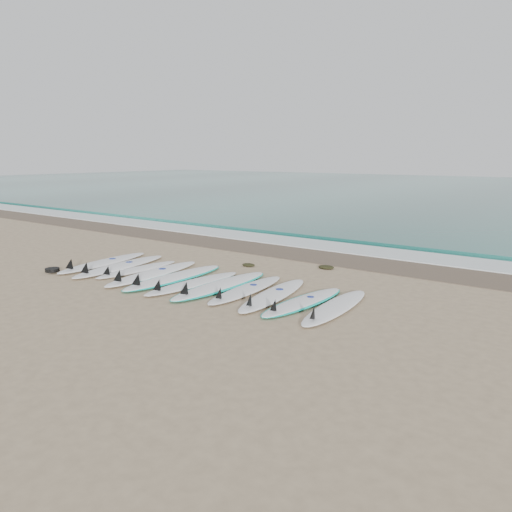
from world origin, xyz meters
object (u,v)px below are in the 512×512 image
Objects in this scene: surfboard_10 at (334,307)px; leash_coil at (52,270)px; surfboard_0 at (102,263)px; surfboard_5 at (191,283)px.

surfboard_10 is 6.71m from leash_coil.
surfboard_0 is 1.14× the size of surfboard_10.
surfboard_5 is (3.15, -0.14, -0.01)m from surfboard_0.
surfboard_0 is at bearing 75.49° from leash_coil.
surfboard_10 is at bearing 8.79° from surfboard_5.
leash_coil is (-3.44, -1.00, -0.01)m from surfboard_5.
surfboard_10 is at bearing 11.05° from leash_coil.
surfboard_5 is at bearing -179.33° from surfboard_10.
surfboard_5 is at bearing 16.15° from leash_coil.
surfboard_0 is at bearing -179.03° from surfboard_5.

